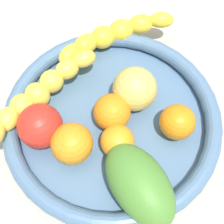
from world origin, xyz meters
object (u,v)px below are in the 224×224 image
Objects in this scene: orange_mid_right at (177,122)px; apple_yellow at (136,90)px; tomato_red at (40,126)px; mango_green at (139,184)px; banana_draped_left at (114,34)px; banana_draped_right at (39,94)px; orange_mid_left at (112,114)px; fruit_bowl at (112,119)px; orange_front at (117,141)px; orange_rear at (72,144)px.

apple_yellow is at bearing 2.56° from orange_mid_right.
mango_green is (-16.62, -3.48, 0.09)cm from tomato_red.
mango_green reaches higher than banana_draped_left.
banana_draped_right is 21.25cm from mango_green.
mango_green reaches higher than orange_mid_left.
fruit_bowl is 6.77× the size of orange_front.
orange_mid_right is at bearing -149.31° from banana_draped_right.
orange_rear is at bearing 84.33° from orange_mid_left.
banana_draped_left reaches higher than fruit_bowl.
banana_draped_left is at bearing -77.93° from tomato_red.
tomato_red reaches higher than orange_mid_right.
banana_draped_right reaches higher than fruit_bowl.
mango_green reaches higher than banana_draped_right.
orange_rear is 0.49× the size of mango_green.
banana_draped_right is 12.12cm from orange_mid_left.
mango_green reaches higher than orange_front.
fruit_bowl is 12.44cm from mango_green.
fruit_bowl is at bearing -151.94° from banana_draped_right.
banana_draped_left is 3.13× the size of tomato_red.
orange_mid_right is at bearing -134.13° from tomato_red.
orange_mid_left is (-0.12, 0.21, 2.46)cm from fruit_bowl.
orange_mid_left is 0.93× the size of orange_rear.
orange_rear is (0.65, 7.92, 2.68)cm from fruit_bowl.
fruit_bowl is 2.70× the size of mango_green.
tomato_red is 0.96× the size of apple_yellow.
fruit_bowl is 11.48cm from tomato_red.
orange_front is 4.60cm from orange_mid_left.
tomato_red is at bearing 142.21° from banana_draped_right.
orange_rear is at bearing -165.89° from tomato_red.
mango_green is (-10.57, 5.80, 3.07)cm from fruit_bowl.
orange_mid_right is (-8.31, -5.85, -0.14)cm from orange_mid_left.
tomato_red is (6.06, 9.28, 2.98)cm from fruit_bowl.
banana_draped_left is at bearing -47.95° from fruit_bowl.
fruit_bowl is 5.05× the size of tomato_red.
orange_mid_right is at bearing -79.40° from mango_green.
orange_front is 0.92× the size of orange_mid_right.
banana_draped_right and orange_mid_left have the same top height.
orange_rear reaches higher than banana_draped_left.
orange_mid_right is (-18.97, 6.04, -0.19)cm from banana_draped_left.
orange_front is (-14.37, 14.59, -0.40)cm from banana_draped_left.
banana_draped_left is at bearing -90.46° from banana_draped_right.
banana_draped_right is at bearing 89.54° from banana_draped_left.
orange_front is 6.75cm from orange_rear.
tomato_red reaches higher than orange_mid_left.
orange_rear reaches higher than orange_mid_left.
apple_yellow is (-10.87, 6.41, 0.61)cm from banana_draped_left.
fruit_bowl is 15.94cm from banana_draped_left.
orange_mid_left is (-10.80, -5.49, -0.34)cm from banana_draped_right.
orange_rear is (4.47, 5.02, 0.58)cm from orange_front.
orange_front is 0.82× the size of orange_rear.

